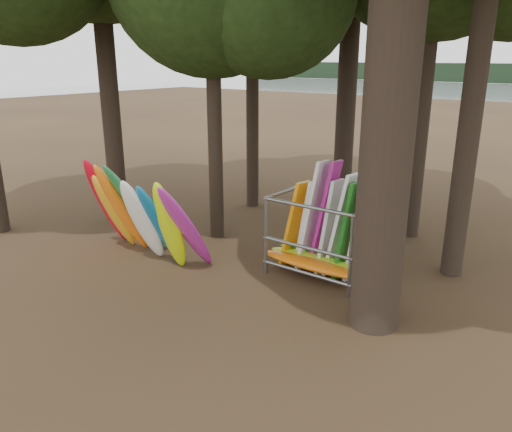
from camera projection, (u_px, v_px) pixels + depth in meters
The scene contains 3 objects.
ground at pixel (196, 279), 12.35m from camera, with size 120.00×120.00×0.00m, color #47331E.
kayak_row at pixel (141, 216), 13.20m from camera, with size 3.90×2.10×2.85m.
storage_rack at pixel (322, 239), 12.37m from camera, with size 2.86×1.54×2.89m.
Camera 1 is at (7.97, -8.14, 5.25)m, focal length 35.00 mm.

